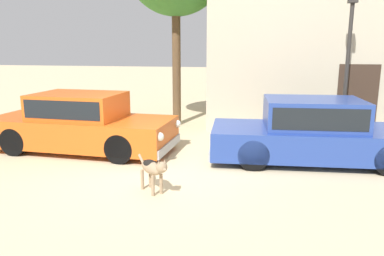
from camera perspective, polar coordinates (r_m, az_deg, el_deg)
name	(u,v)px	position (r m, az deg, el deg)	size (l,w,h in m)	color
ground_plane	(155,169)	(8.11, -5.68, -6.31)	(80.00, 80.00, 0.00)	#CCB78E
parked_sedan_nearest	(81,123)	(9.76, -16.60, 0.80)	(4.79, 2.01, 1.46)	#D15619
parked_sedan_second	(313,131)	(8.88, 18.02, -0.45)	(4.82, 2.09, 1.44)	navy
stray_dog_spotted	(153,168)	(6.74, -6.02, -6.11)	(0.77, 0.75, 0.69)	#997F60
street_lamp	(349,50)	(10.46, 22.79, 10.95)	(0.22, 0.22, 3.92)	#2D2B28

